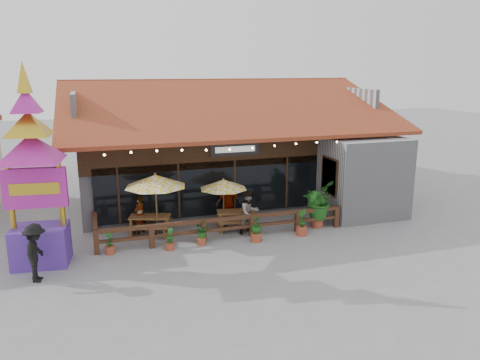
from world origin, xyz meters
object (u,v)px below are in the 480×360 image
object	(u,v)px
umbrella_left	(155,181)
pedestrian	(36,253)
thai_sign_tower	(31,153)
tropical_plant	(318,202)
umbrella_right	(223,184)
picnic_table_right	(236,217)
picnic_table_left	(150,222)

from	to	relation	value
umbrella_left	pedestrian	distance (m)	5.30
thai_sign_tower	tropical_plant	world-z (taller)	thai_sign_tower
tropical_plant	pedestrian	distance (m)	11.06
tropical_plant	pedestrian	bearing A→B (deg)	-169.73
umbrella_right	pedestrian	size ratio (longest dim) A/B	1.26
picnic_table_right	tropical_plant	distance (m)	3.52
pedestrian	umbrella_left	bearing A→B (deg)	-48.66
thai_sign_tower	picnic_table_right	bearing A→B (deg)	10.92
picnic_table_right	thai_sign_tower	world-z (taller)	thai_sign_tower
picnic_table_right	umbrella_left	bearing A→B (deg)	178.42
picnic_table_left	tropical_plant	size ratio (longest dim) A/B	1.01
tropical_plant	picnic_table_right	bearing A→B (deg)	165.60
umbrella_left	umbrella_right	distance (m)	2.88
umbrella_left	pedestrian	bearing A→B (deg)	-145.25
umbrella_left	picnic_table_right	size ratio (longest dim) A/B	1.56
umbrella_left	tropical_plant	size ratio (longest dim) A/B	1.48
picnic_table_right	tropical_plant	world-z (taller)	tropical_plant
picnic_table_left	thai_sign_tower	xyz separation A→B (m)	(-3.95, -1.86, 3.36)
picnic_table_left	tropical_plant	distance (m)	7.05
picnic_table_left	umbrella_right	bearing A→B (deg)	-1.71
thai_sign_tower	pedestrian	distance (m)	3.25
umbrella_left	thai_sign_tower	world-z (taller)	thai_sign_tower
umbrella_right	picnic_table_left	bearing A→B (deg)	178.29
umbrella_right	picnic_table_left	size ratio (longest dim) A/B	1.22
thai_sign_tower	picnic_table_left	bearing A→B (deg)	25.16
thai_sign_tower	pedestrian	size ratio (longest dim) A/B	3.88
picnic_table_right	thai_sign_tower	bearing A→B (deg)	-169.08
picnic_table_left	umbrella_left	bearing A→B (deg)	-52.26
tropical_plant	thai_sign_tower	bearing A→B (deg)	-176.92
umbrella_right	picnic_table_right	world-z (taller)	umbrella_right
umbrella_right	pedestrian	bearing A→B (deg)	-155.96
picnic_table_left	picnic_table_right	size ratio (longest dim) A/B	1.07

